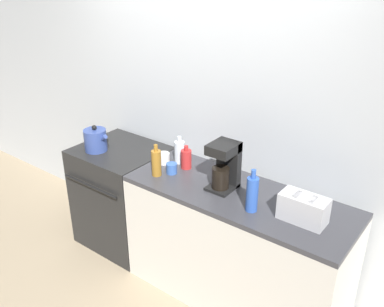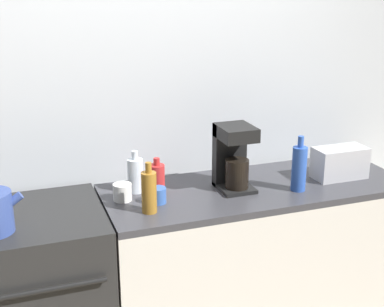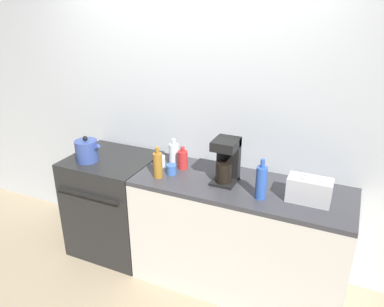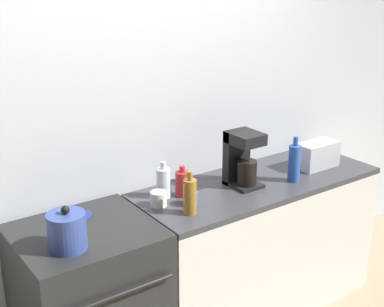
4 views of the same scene
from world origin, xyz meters
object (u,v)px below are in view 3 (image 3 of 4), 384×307
Objects in this scene: bottle_red at (183,159)px; bottle_amber at (158,165)px; toaster at (309,190)px; cup_blue at (171,169)px; bottle_clear at (174,154)px; coffee_maker at (226,159)px; bottle_blue at (261,182)px; cup_white at (160,161)px; kettle at (87,151)px; stove at (115,203)px.

bottle_amber is at bearing -114.51° from bottle_red.
cup_blue is at bearing -179.67° from toaster.
bottle_red is at bearing -23.94° from bottle_clear.
coffee_maker is 4.16× the size of cup_blue.
bottle_blue is at bearing -163.97° from toaster.
bottle_blue is at bearing -18.07° from bottle_clear.
toaster is 3.14× the size of cup_white.
kettle is at bearing -165.27° from cup_white.
bottle_amber is (-0.00, -0.27, 0.01)m from bottle_clear.
bottle_blue is 0.74m from bottle_red.
toaster is 1.32× the size of bottle_clear.
cup_white is (0.47, 0.03, 0.49)m from stove.
cup_blue is at bearing -104.52° from bottle_red.
bottle_amber reaches higher than bottle_red.
cup_blue is (-0.43, -0.06, -0.14)m from coffee_maker.
cup_white is (-0.09, 0.19, -0.06)m from bottle_amber.
stove is 1.23m from coffee_maker.
coffee_maker is 0.61m from cup_white.
cup_white is (-0.19, -0.04, -0.04)m from bottle_red.
coffee_maker reaches higher than stove.
bottle_clear is 1.19× the size of bottle_red.
kettle is at bearing 178.05° from bottle_amber.
coffee_maker is at bearing 17.32° from bottle_amber.
toaster is at bearing 0.33° from cup_blue.
coffee_maker is at bearing -2.80° from cup_white.
bottle_amber is (-0.50, -0.16, -0.07)m from coffee_maker.
bottle_red reaches higher than stove.
bottle_red is at bearing 12.34° from cup_white.
coffee_maker is 1.55× the size of bottle_clear.
coffee_maker is at bearing 8.37° from cup_blue.
bottle_clear is (0.70, 0.25, -0.00)m from kettle.
bottle_amber is (0.70, -0.02, 0.01)m from kettle.
coffee_maker reaches higher than cup_white.
bottle_blue is at bearing -0.57° from kettle.
toaster is 1.13m from bottle_amber.
stove is 3.13× the size of toaster.
bottle_red is at bearing 169.88° from coffee_maker.
kettle is 1.07× the size of bottle_clear.
cup_blue is at bearing -5.46° from stove.
stove is 0.85m from bottle_red.
bottle_blue is (1.51, -0.02, 0.03)m from kettle.
kettle is 0.75m from bottle_clear.
bottle_blue reaches higher than stove.
bottle_blue is (1.37, -0.14, 0.57)m from stove.
bottle_amber is at bearing -174.97° from toaster.
toaster is at bearing -4.08° from cup_white.
toaster is 1.22m from cup_white.
bottle_amber is at bearing -90.23° from bottle_clear.
bottle_amber is at bearing -126.57° from cup_blue.
bottle_clear is at bearing 89.77° from bottle_amber.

